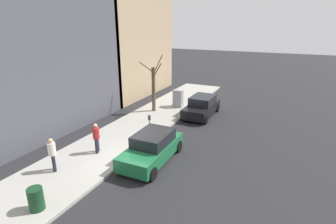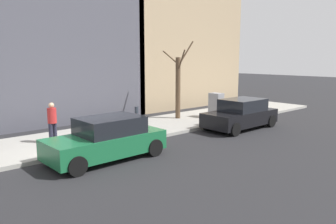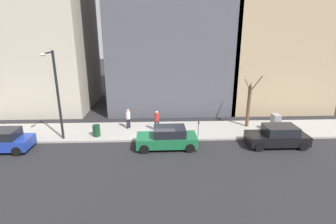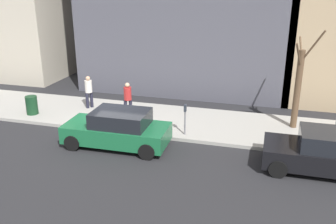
% 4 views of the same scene
% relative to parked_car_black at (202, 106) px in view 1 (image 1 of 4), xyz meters
% --- Properties ---
extents(ground_plane, '(120.00, 120.00, 0.00)m').
position_rel_parked_car_black_xyz_m(ground_plane, '(1.10, 8.45, -0.74)').
color(ground_plane, '#232326').
extents(sidewalk, '(4.00, 36.00, 0.15)m').
position_rel_parked_car_black_xyz_m(sidewalk, '(3.10, 8.45, -0.66)').
color(sidewalk, '#9E9B93').
rests_on(sidewalk, ground).
extents(parked_car_black, '(1.93, 4.20, 1.52)m').
position_rel_parked_car_black_xyz_m(parked_car_black, '(0.00, 0.00, 0.00)').
color(parked_car_black, black).
rests_on(parked_car_black, ground).
extents(parked_car_green, '(1.98, 4.23, 1.52)m').
position_rel_parked_car_black_xyz_m(parked_car_green, '(0.02, 7.87, 0.00)').
color(parked_car_green, '#196038').
rests_on(parked_car_green, ground).
extents(parking_meter, '(0.14, 0.10, 1.35)m').
position_rel_parked_car_black_xyz_m(parking_meter, '(1.55, 5.45, 0.24)').
color(parking_meter, slate).
rests_on(parking_meter, sidewalk).
extents(utility_box, '(0.83, 0.61, 1.43)m').
position_rel_parked_car_black_xyz_m(utility_box, '(2.40, -0.88, 0.11)').
color(utility_box, '#A8A399').
rests_on(utility_box, sidewalk).
extents(bare_tree, '(2.10, 1.12, 4.39)m').
position_rel_parked_car_black_xyz_m(bare_tree, '(3.69, 0.95, 1.32)').
color(bare_tree, brown).
rests_on(bare_tree, sidewalk).
extents(trash_bin, '(0.56, 0.56, 0.90)m').
position_rel_parked_car_black_xyz_m(trash_bin, '(2.00, 13.25, -0.14)').
color(trash_bin, '#14381E').
rests_on(trash_bin, sidewalk).
extents(pedestrian_near_meter, '(0.36, 0.37, 1.66)m').
position_rel_parked_car_black_xyz_m(pedestrian_near_meter, '(3.02, 8.61, 0.35)').
color(pedestrian_near_meter, '#1E1E2D').
rests_on(pedestrian_near_meter, sidewalk).
extents(pedestrian_midblock, '(0.36, 0.36, 1.66)m').
position_rel_parked_car_black_xyz_m(pedestrian_midblock, '(3.62, 10.98, 0.35)').
color(pedestrian_midblock, '#1E1E2D').
rests_on(pedestrian_midblock, sidewalk).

